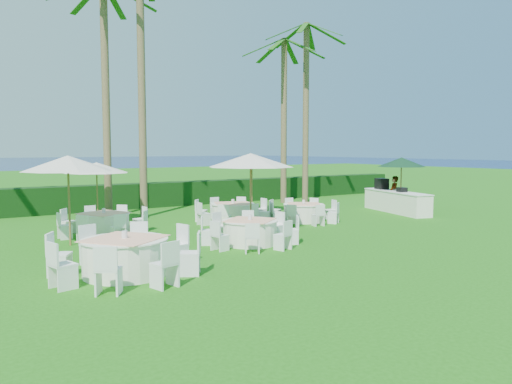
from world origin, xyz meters
TOP-DOWN VIEW (x-y plane):
  - ground at (0.00, 0.00)m, footprint 120.00×120.00m
  - hedge at (0.00, 12.00)m, footprint 34.00×1.00m
  - banquet_table_a at (-4.81, -0.40)m, footprint 3.43×3.43m
  - banquet_table_b at (-0.41, 1.16)m, footprint 2.95×2.95m
  - banquet_table_d at (-3.62, 5.22)m, footprint 2.96×2.96m
  - banquet_table_e at (1.47, 5.29)m, footprint 3.00×3.00m
  - banquet_table_f at (3.93, 3.94)m, footprint 2.82×2.82m
  - umbrella_a at (-5.00, 3.98)m, footprint 2.69×2.69m
  - umbrella_b at (0.77, 2.93)m, footprint 2.98×2.98m
  - umbrella_c at (-3.01, 8.08)m, footprint 2.49×2.49m
  - umbrella_d at (3.72, 7.39)m, footprint 2.43×2.43m
  - umbrella_green at (9.66, 3.94)m, footprint 2.16×2.16m
  - buffet_table at (9.27, 3.89)m, footprint 1.94×4.24m
  - staff_person at (9.64, 4.34)m, footprint 0.69×0.57m
  - palm_b at (-2.10, 9.65)m, footprint 4.38×4.23m
  - palm_c at (-0.86, 8.75)m, footprint 4.40×4.10m
  - palm_d at (7.40, 9.93)m, footprint 4.11×4.40m
  - palm_e at (8.30, 9.21)m, footprint 4.26×4.37m

SIDE VIEW (x-z plane):
  - ground at x=0.00m, z-range 0.00..0.00m
  - banquet_table_f at x=3.93m, z-range -0.06..0.81m
  - banquet_table_b at x=-0.41m, z-range -0.06..0.84m
  - banquet_table_d at x=-3.62m, z-range -0.06..0.84m
  - banquet_table_e at x=1.47m, z-range -0.06..0.86m
  - banquet_table_a at x=-4.81m, z-range -0.06..0.97m
  - buffet_table at x=9.27m, z-range -0.22..1.26m
  - hedge at x=0.00m, z-range 0.00..1.20m
  - staff_person at x=9.64m, z-range 0.00..1.62m
  - umbrella_c at x=-3.01m, z-range 0.98..3.34m
  - umbrella_green at x=9.66m, z-range 1.03..3.52m
  - umbrella_d at x=3.72m, z-range 1.05..3.60m
  - umbrella_a at x=-5.00m, z-range 1.11..3.81m
  - umbrella_b at x=0.77m, z-range 1.13..3.87m
  - palm_d at x=7.40m, z-range 0.45..9.10m
  - palm_e at x=8.30m, z-range 0.46..9.87m
  - palm_b at x=-2.10m, z-range 0.47..10.21m
  - palm_c at x=-0.86m, z-range 0.47..11.01m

